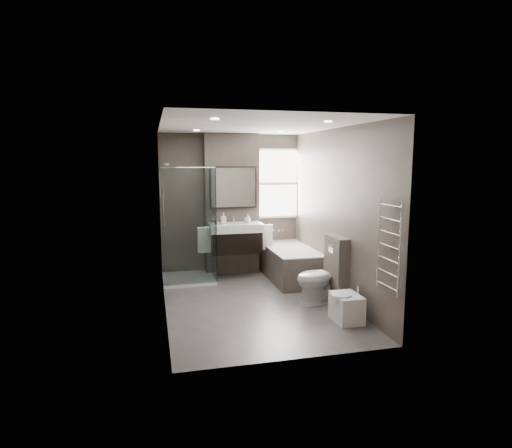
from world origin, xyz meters
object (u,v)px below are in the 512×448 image
object	(u,v)px
vanity	(235,238)
toilet	(320,277)
bathtub	(290,262)
bidet	(346,307)

from	to	relation	value
vanity	toilet	distance (m)	1.94
vanity	bathtub	distance (m)	1.07
bathtub	toilet	world-z (taller)	toilet
bidet	bathtub	bearing A→B (deg)	92.43
vanity	bidet	bearing A→B (deg)	-67.44
vanity	bidet	xyz separation A→B (m)	(1.01, -2.44, -0.55)
vanity	bidet	size ratio (longest dim) A/B	1.98
bidet	vanity	bearing A→B (deg)	112.56
toilet	bathtub	bearing A→B (deg)	170.03
bathtub	bidet	xyz separation A→B (m)	(0.09, -2.12, -0.12)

